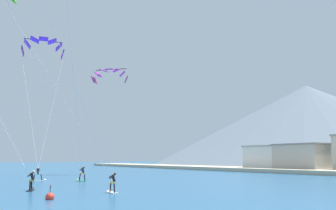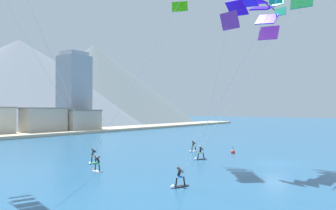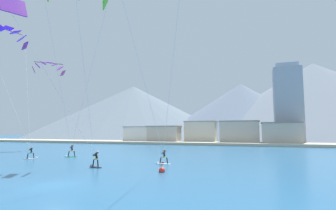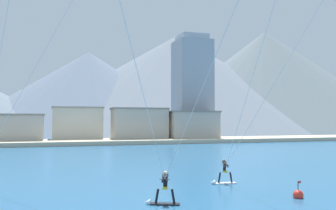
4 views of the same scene
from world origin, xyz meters
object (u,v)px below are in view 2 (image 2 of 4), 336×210
kitesurfer_mid_center (199,156)px  race_marker_buoy (233,152)px  kitesurfer_near_lead (96,167)px  kitesurfer_far_left (193,149)px  parafoil_kite_mid_center (253,14)px  kitesurfer_near_trail (92,159)px  kitesurfer_far_right (178,181)px

kitesurfer_mid_center → race_marker_buoy: size_ratio=1.72×
kitesurfer_near_lead → kitesurfer_mid_center: 12.84m
kitesurfer_mid_center → kitesurfer_far_left: bearing=39.5°
kitesurfer_near_lead → parafoil_kite_mid_center: parafoil_kite_mid_center is taller
kitesurfer_near_lead → kitesurfer_near_trail: 4.70m
kitesurfer_far_right → race_marker_buoy: kitesurfer_far_right is taller
parafoil_kite_mid_center → kitesurfer_near_trail: bearing=120.0°
kitesurfer_near_trail → kitesurfer_far_left: kitesurfer_near_trail is taller
parafoil_kite_mid_center → kitesurfer_far_left: bearing=61.3°
kitesurfer_far_left → kitesurfer_far_right: bearing=-150.1°
kitesurfer_near_trail → kitesurfer_far_right: kitesurfer_near_trail is taller
kitesurfer_mid_center → kitesurfer_far_left: 7.04m
parafoil_kite_mid_center → kitesurfer_near_lead: bearing=135.6°
kitesurfer_far_right → kitesurfer_mid_center: bearing=25.1°
kitesurfer_near_lead → kitesurfer_near_trail: kitesurfer_near_trail is taller
parafoil_kite_mid_center → kitesurfer_mid_center: bearing=82.8°
kitesurfer_far_left → parafoil_kite_mid_center: (-6.33, -11.55, 15.42)m
kitesurfer_mid_center → parafoil_kite_mid_center: bearing=-97.2°
kitesurfer_far_left → race_marker_buoy: (1.96, -5.20, -0.28)m
kitesurfer_near_lead → kitesurfer_far_left: size_ratio=1.01×
kitesurfer_near_trail → race_marker_buoy: (16.90, -8.55, -0.38)m
kitesurfer_near_lead → kitesurfer_far_right: 9.93m
kitesurfer_far_left → race_marker_buoy: 5.56m
kitesurfer_mid_center → kitesurfer_far_right: size_ratio=0.99×
kitesurfer_far_right → parafoil_kite_mid_center: (11.74, -1.14, 15.42)m
kitesurfer_near_trail → kitesurfer_mid_center: size_ratio=1.01×
kitesurfer_near_lead → race_marker_buoy: bearing=-13.5°
kitesurfer_near_lead → kitesurfer_mid_center: bearing=-18.1°
kitesurfer_near_trail → kitesurfer_near_lead: bearing=-125.1°
kitesurfer_mid_center → race_marker_buoy: (7.40, -0.72, -0.32)m
kitesurfer_mid_center → parafoil_kite_mid_center: 16.95m
kitesurfer_near_trail → kitesurfer_mid_center: (9.50, -7.84, -0.06)m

